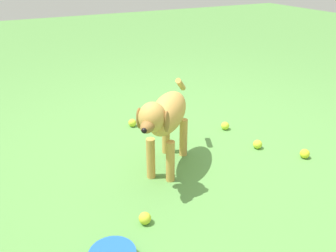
{
  "coord_description": "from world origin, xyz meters",
  "views": [
    {
      "loc": [
        -1.91,
        1.1,
        1.26
      ],
      "look_at": [
        -0.11,
        0.19,
        0.29
      ],
      "focal_mm": 37.46,
      "sensor_mm": 36.0,
      "label": 1
    }
  ],
  "objects": [
    {
      "name": "ground",
      "position": [
        0.0,
        0.0,
        0.0
      ],
      "size": [
        14.0,
        14.0,
        0.0
      ],
      "primitive_type": "plane",
      "color": "#548C42"
    },
    {
      "name": "tennis_ball_3",
      "position": [
        -0.57,
        0.56,
        0.03
      ],
      "size": [
        0.07,
        0.07,
        0.07
      ],
      "primitive_type": "sphere",
      "color": "#C8D430",
      "rests_on": "ground"
    },
    {
      "name": "tennis_ball_2",
      "position": [
        -0.45,
        -0.71,
        0.03
      ],
      "size": [
        0.07,
        0.07,
        0.07
      ],
      "primitive_type": "sphere",
      "color": "yellow",
      "rests_on": "ground"
    },
    {
      "name": "tennis_ball_4",
      "position": [
        0.57,
        0.18,
        0.03
      ],
      "size": [
        0.07,
        0.07,
        0.07
      ],
      "primitive_type": "sphere",
      "color": "#C7D935",
      "rests_on": "ground"
    },
    {
      "name": "dog",
      "position": [
        -0.15,
        0.22,
        0.38
      ],
      "size": [
        0.65,
        0.61,
        0.57
      ],
      "rotation": [
        0.0,
        0.0,
        2.39
      ],
      "color": "#C69347",
      "rests_on": "ground"
    },
    {
      "name": "tennis_ball_0",
      "position": [
        -0.2,
        -0.5,
        0.03
      ],
      "size": [
        0.07,
        0.07,
        0.07
      ],
      "primitive_type": "sphere",
      "color": "#C6DD33",
      "rests_on": "ground"
    },
    {
      "name": "tennis_ball_1",
      "position": [
        0.17,
        -0.48,
        0.03
      ],
      "size": [
        0.07,
        0.07,
        0.07
      ],
      "primitive_type": "sphere",
      "color": "#C4E034",
      "rests_on": "ground"
    }
  ]
}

